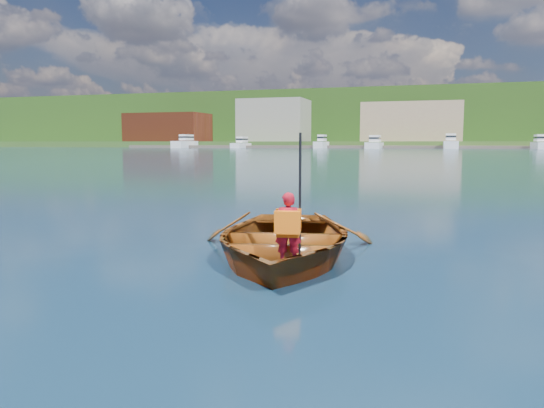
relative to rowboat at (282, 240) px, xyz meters
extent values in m
plane|color=#101F44|center=(0.23, 0.92, -0.28)|extent=(600.00, 600.00, 0.00)
imported|color=brown|center=(0.00, 0.00, 0.00)|extent=(3.72, 4.66, 0.86)
imported|color=#A70E1F|center=(0.32, -0.85, 0.31)|extent=(0.40, 0.30, 0.99)
cube|color=orange|center=(0.34, -0.97, 0.42)|extent=(0.35, 0.16, 0.30)
cube|color=orange|center=(0.30, -0.74, 0.42)|extent=(0.35, 0.14, 0.30)
cube|color=orange|center=(0.32, -0.85, 0.24)|extent=(0.34, 0.27, 0.05)
cylinder|color=black|center=(0.44, -0.68, 0.70)|extent=(0.04, 0.04, 1.77)
cube|color=#305425|center=(0.23, 190.92, 0.72)|extent=(400.00, 80.00, 2.00)
cube|color=#2B4519|center=(0.23, 240.92, 10.72)|extent=(400.00, 100.00, 22.00)
cube|color=brown|center=(-11.25, 148.92, 0.12)|extent=(159.92, 14.38, 0.80)
cube|color=brown|center=(-89.77, 165.92, 6.72)|extent=(28.00, 16.00, 10.00)
cube|color=#99958C|center=(-49.77, 165.92, 8.72)|extent=(22.00, 16.00, 14.00)
cube|color=tan|center=(-4.77, 165.92, 7.72)|extent=(30.00, 16.00, 12.00)
cube|color=white|center=(-72.41, 143.92, 0.65)|extent=(3.46, 12.37, 2.34)
cube|color=white|center=(-72.41, 145.15, 2.96)|extent=(2.42, 5.57, 1.80)
cube|color=black|center=(-72.41, 145.15, 3.06)|extent=(2.49, 5.81, 0.50)
cube|color=white|center=(-53.72, 143.92, 0.37)|extent=(3.00, 10.70, 1.64)
cube|color=white|center=(-53.72, 144.99, 2.26)|extent=(2.10, 4.82, 1.80)
cube|color=black|center=(-53.72, 144.99, 2.36)|extent=(2.16, 5.03, 0.50)
cube|color=white|center=(-28.98, 143.92, 0.56)|extent=(2.75, 9.83, 2.11)
cube|color=white|center=(-28.98, 144.90, 2.73)|extent=(1.93, 4.42, 1.80)
cube|color=black|center=(-28.98, 144.90, 2.83)|extent=(1.98, 4.62, 0.50)
cube|color=white|center=(-13.77, 143.92, 0.47)|extent=(3.91, 13.97, 1.89)
cube|color=white|center=(-13.77, 145.32, 2.50)|extent=(2.74, 6.29, 1.80)
cube|color=black|center=(-13.77, 145.32, 2.60)|extent=(2.82, 6.57, 0.50)
cube|color=white|center=(6.49, 143.92, 0.63)|extent=(3.65, 13.04, 2.28)
cube|color=white|center=(6.49, 145.22, 2.89)|extent=(2.56, 5.87, 1.80)
cube|color=black|center=(6.49, 145.22, 2.99)|extent=(2.63, 6.13, 0.50)
cube|color=white|center=(28.57, 143.92, 0.50)|extent=(3.28, 11.72, 1.96)
cube|color=white|center=(28.57, 145.09, 2.57)|extent=(2.30, 5.27, 1.80)
cube|color=black|center=(28.57, 145.09, 2.67)|extent=(2.36, 5.51, 0.50)
cylinder|color=#382314|center=(-163.06, 201.11, 5.35)|extent=(0.80, 0.80, 3.19)
sphere|color=#1C4C17|center=(-163.06, 201.11, 9.60)|extent=(5.95, 5.95, 5.95)
cylinder|color=#382314|center=(16.35, 205.60, 6.35)|extent=(0.80, 0.80, 3.40)
sphere|color=#1C4C17|center=(16.35, 205.60, 10.88)|extent=(6.34, 6.34, 6.34)
cylinder|color=#382314|center=(37.84, 217.38, 8.93)|extent=(0.80, 0.80, 3.84)
sphere|color=#1C4C17|center=(37.84, 217.38, 14.06)|extent=(7.17, 7.17, 7.17)
cylinder|color=#382314|center=(-110.03, 232.73, 11.97)|extent=(0.80, 0.80, 3.79)
sphere|color=#1C4C17|center=(-110.03, 232.73, 17.02)|extent=(7.07, 7.07, 7.07)
cylinder|color=#382314|center=(-156.53, 269.59, 18.97)|extent=(0.80, 0.80, 3.04)
sphere|color=#1C4C17|center=(-156.53, 269.59, 23.03)|extent=(5.68, 5.68, 5.68)
cylinder|color=#382314|center=(35.40, 250.78, 15.77)|extent=(0.80, 0.80, 4.17)
sphere|color=#1C4C17|center=(35.40, 250.78, 21.33)|extent=(7.77, 7.77, 7.77)
cylinder|color=#382314|center=(-41.93, 258.77, 17.02)|extent=(0.80, 0.80, 3.46)
sphere|color=#1C4C17|center=(-41.93, 258.77, 21.62)|extent=(6.45, 6.45, 6.45)
cylinder|color=#382314|center=(-107.24, 235.53, 12.72)|extent=(0.80, 0.80, 4.16)
sphere|color=#1C4C17|center=(-107.24, 235.53, 18.27)|extent=(7.77, 7.77, 7.77)
cylinder|color=#382314|center=(-73.95, 215.18, 7.93)|extent=(0.80, 0.80, 2.71)
sphere|color=#1C4C17|center=(-73.95, 215.18, 11.54)|extent=(5.06, 5.06, 5.06)
cylinder|color=#382314|center=(-35.65, 237.60, 12.41)|extent=(0.80, 0.80, 2.70)
sphere|color=#1C4C17|center=(-35.65, 237.60, 16.01)|extent=(5.05, 5.05, 5.05)
cylinder|color=#382314|center=(38.16, 260.82, 17.62)|extent=(0.80, 0.80, 3.85)
sphere|color=#1C4C17|center=(38.16, 260.82, 22.75)|extent=(7.18, 7.18, 7.18)
cylinder|color=#382314|center=(-149.14, 218.80, 8.69)|extent=(0.80, 0.80, 2.79)
sphere|color=#1C4C17|center=(-149.14, 218.80, 12.40)|extent=(5.20, 5.20, 5.20)
cylinder|color=#382314|center=(-114.97, 205.89, 6.22)|extent=(0.80, 0.80, 3.02)
sphere|color=#1C4C17|center=(-114.97, 205.89, 10.24)|extent=(5.63, 5.63, 5.63)
camera|label=1|loc=(2.14, -7.57, 1.46)|focal=35.00mm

